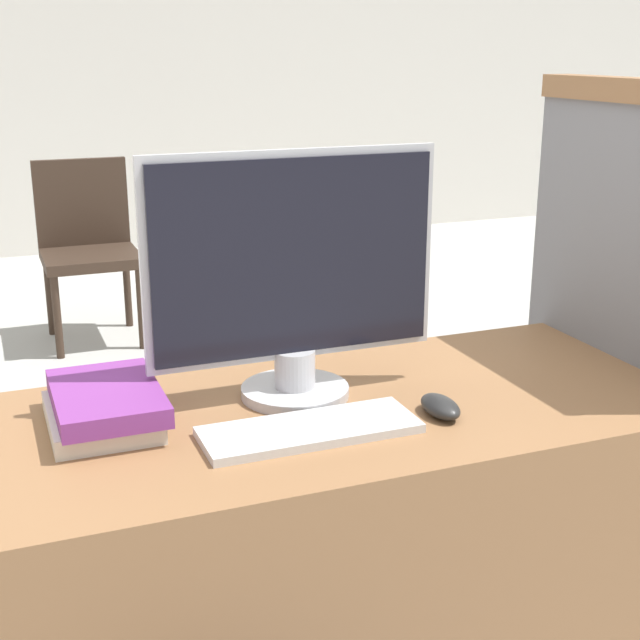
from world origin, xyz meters
name	(u,v)px	position (x,y,z in m)	size (l,w,h in m)	color
wall_back	(49,41)	(0.00, 5.15, 1.40)	(12.00, 0.06, 2.80)	silver
desk	(319,576)	(0.00, 0.30, 0.36)	(1.41, 0.61, 0.72)	#8C603D
carrel_divider	(623,381)	(0.73, 0.33, 0.67)	(0.07, 0.67, 1.31)	slate
monitor	(294,276)	(-0.02, 0.38, 0.96)	(0.57, 0.21, 0.47)	#B7B7BC
keyboard	(310,430)	(-0.06, 0.20, 0.73)	(0.38, 0.14, 0.02)	silver
mouse	(440,406)	(0.20, 0.19, 0.74)	(0.06, 0.11, 0.04)	#262626
book_stack	(104,407)	(-0.38, 0.37, 0.76)	(0.20, 0.27, 0.07)	silver
far_chair	(88,241)	(-0.08, 3.16, 0.48)	(0.44, 0.44, 0.86)	#38281E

